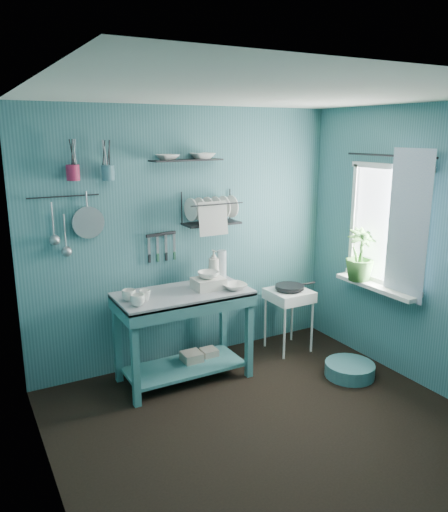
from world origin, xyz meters
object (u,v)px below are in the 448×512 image
frying_pan (290,287)px  floor_basin (350,370)px  colander (88,223)px  storage_tin_large (192,363)px  wash_tub (208,283)px  water_bottle (222,264)px  work_counter (184,336)px  potted_plant (360,255)px  mug_mid (145,295)px  dish_rack (212,208)px  hotplate_stand (288,320)px  mug_right (129,295)px  storage_tin_small (209,358)px  mug_left (138,300)px  utensil_cup_magenta (73,173)px  utensil_cup_teal (108,173)px  soap_bottle (214,265)px

frying_pan → floor_basin: frying_pan is taller
colander → storage_tin_large: colander is taller
wash_tub → water_bottle: (0.27, 0.24, 0.09)m
work_counter → potted_plant: size_ratio=2.33×
mug_mid → water_bottle: 0.95m
dish_rack → potted_plant: dish_rack is taller
water_bottle → hotplate_stand: size_ratio=0.43×
mug_right → colander: (-0.21, 0.38, 0.59)m
wash_tub → storage_tin_small: size_ratio=1.40×
mug_left → water_bottle: bearing=20.8°
utensil_cup_magenta → potted_plant: size_ratio=0.25×
utensil_cup_teal → floor_basin: size_ratio=0.28×
soap_bottle → mug_left: bearing=-158.2°
utensil_cup_teal → colander: bearing=171.0°
potted_plant → storage_tin_small: (-1.42, 0.50, -0.99)m
floor_basin → dish_rack: bearing=132.8°
soap_bottle → storage_tin_large: (-0.32, -0.15, -0.89)m
mug_left → storage_tin_small: bearing=17.1°
wash_tub → colander: (-0.96, 0.40, 0.59)m
hotplate_stand → potted_plant: bearing=-51.2°
wash_tub → water_bottle: size_ratio=1.00×
soap_bottle → colander: size_ratio=1.07×
mug_mid → hotplate_stand: bearing=4.7°
hotplate_stand → dish_rack: (-0.79, 0.23, 1.22)m
mug_left → storage_tin_small: (0.78, 0.24, -0.80)m
mug_right → storage_tin_large: size_ratio=0.56×
work_counter → soap_bottle: size_ratio=4.04×
work_counter → mug_left: 0.69m
soap_bottle → wash_tub: bearing=-127.7°
mug_mid → soap_bottle: size_ratio=0.33×
work_counter → potted_plant: 1.89m
dish_rack → floor_basin: (0.94, -1.02, -1.48)m
mug_right → dish_rack: 1.19m
storage_tin_large → storage_tin_small: 0.20m
soap_bottle → hotplate_stand: (0.82, -0.13, -0.68)m
hotplate_stand → utensil_cup_magenta: 2.62m
mug_mid → potted_plant: (2.10, -0.36, 0.19)m
wash_tub → utensil_cup_teal: bearing=154.3°
hotplate_stand → potted_plant: size_ratio=1.27×
frying_pan → potted_plant: bearing=-45.9°
colander → frying_pan: bearing=-9.0°
soap_bottle → potted_plant: potted_plant is taller
dish_rack → colander: dish_rack is taller
wash_tub → frying_pan: size_ratio=0.93×
potted_plant → wash_tub: bearing=164.8°
water_bottle → storage_tin_large: (-0.42, -0.17, -0.88)m
hotplate_stand → dish_rack: size_ratio=1.20×
mug_mid → mug_left: bearing=-135.0°
hotplate_stand → soap_bottle: bearing=165.8°
colander → storage_tin_small: bearing=-16.6°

